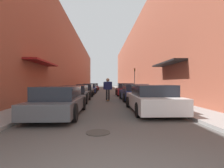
# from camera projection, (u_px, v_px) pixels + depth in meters

# --- Properties ---
(ground) EXTENTS (136.56, 136.56, 0.00)m
(ground) POSITION_uv_depth(u_px,v_px,m) (105.00, 92.00, 26.86)
(ground) COLOR #4C4947
(curb_strip_left) EXTENTS (1.80, 62.07, 0.12)m
(curb_strip_left) POSITION_uv_depth(u_px,v_px,m) (83.00, 90.00, 32.86)
(curb_strip_left) COLOR gray
(curb_strip_left) RESTS_ON ground
(curb_strip_right) EXTENTS (1.80, 62.07, 0.12)m
(curb_strip_right) POSITION_uv_depth(u_px,v_px,m) (126.00, 90.00, 33.25)
(curb_strip_right) COLOR gray
(curb_strip_right) RESTS_ON ground
(building_row_left) EXTENTS (4.90, 62.07, 10.37)m
(building_row_left) POSITION_uv_depth(u_px,v_px,m) (67.00, 63.00, 32.68)
(building_row_left) COLOR brown
(building_row_left) RESTS_ON ground
(building_row_right) EXTENTS (4.90, 62.07, 11.42)m
(building_row_right) POSITION_uv_depth(u_px,v_px,m) (141.00, 60.00, 33.35)
(building_row_right) COLOR brown
(building_row_right) RESTS_ON ground
(parked_car_left_0) EXTENTS (1.95, 4.62, 1.28)m
(parked_car_left_0) POSITION_uv_depth(u_px,v_px,m) (59.00, 101.00, 7.69)
(parked_car_left_0) COLOR #515459
(parked_car_left_0) RESTS_ON ground
(parked_car_left_1) EXTENTS (1.99, 4.56, 1.24)m
(parked_car_left_1) POSITION_uv_depth(u_px,v_px,m) (76.00, 94.00, 12.99)
(parked_car_left_1) COLOR #232326
(parked_car_left_1) RESTS_ON ground
(parked_car_left_2) EXTENTS (1.90, 4.26, 1.28)m
(parked_car_left_2) POSITION_uv_depth(u_px,v_px,m) (85.00, 90.00, 18.91)
(parked_car_left_2) COLOR #232326
(parked_car_left_2) RESTS_ON ground
(parked_car_left_3) EXTENTS (1.90, 4.01, 1.32)m
(parked_car_left_3) POSITION_uv_depth(u_px,v_px,m) (90.00, 89.00, 24.02)
(parked_car_left_3) COLOR navy
(parked_car_left_3) RESTS_ON ground
(parked_car_left_4) EXTENTS (2.06, 4.03, 1.18)m
(parked_car_left_4) POSITION_uv_depth(u_px,v_px,m) (91.00, 88.00, 28.66)
(parked_car_left_4) COLOR maroon
(parked_car_left_4) RESTS_ON ground
(parked_car_left_5) EXTENTS (1.89, 4.28, 1.34)m
(parked_car_left_5) POSITION_uv_depth(u_px,v_px,m) (94.00, 87.00, 33.45)
(parked_car_left_5) COLOR maroon
(parked_car_left_5) RESTS_ON ground
(parked_car_right_0) EXTENTS (2.08, 4.83, 1.33)m
(parked_car_right_0) POSITION_uv_depth(u_px,v_px,m) (151.00, 99.00, 8.69)
(parked_car_right_0) COLOR silver
(parked_car_right_0) RESTS_ON ground
(parked_car_right_1) EXTENTS (2.07, 4.31, 1.35)m
(parked_car_right_1) POSITION_uv_depth(u_px,v_px,m) (134.00, 92.00, 14.14)
(parked_car_right_1) COLOR navy
(parked_car_right_1) RESTS_ON ground
(parked_car_right_2) EXTENTS (1.99, 4.06, 1.39)m
(parked_car_right_2) POSITION_uv_depth(u_px,v_px,m) (125.00, 90.00, 19.63)
(parked_car_right_2) COLOR maroon
(parked_car_right_2) RESTS_ON ground
(skateboarder) EXTENTS (0.69, 0.78, 1.80)m
(skateboarder) POSITION_uv_depth(u_px,v_px,m) (108.00, 87.00, 13.85)
(skateboarder) COLOR brown
(skateboarder) RESTS_ON ground
(manhole_cover) EXTENTS (0.70, 0.70, 0.02)m
(manhole_cover) POSITION_uv_depth(u_px,v_px,m) (98.00, 132.00, 5.01)
(manhole_cover) COLOR #332D28
(manhole_cover) RESTS_ON ground
(traffic_light) EXTENTS (0.16, 0.22, 3.49)m
(traffic_light) POSITION_uv_depth(u_px,v_px,m) (135.00, 77.00, 25.76)
(traffic_light) COLOR #2D2D2D
(traffic_light) RESTS_ON curb_strip_right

